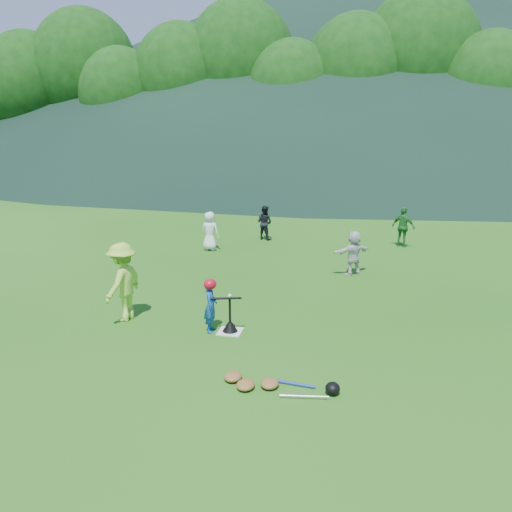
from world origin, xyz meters
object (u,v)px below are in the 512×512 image
(fielder_d, at_px, (354,253))
(batting_tee, at_px, (230,326))
(fielder_b, at_px, (264,223))
(home_plate, at_px, (230,331))
(fielder_c, at_px, (403,227))
(adult_coach, at_px, (123,282))
(fielder_a, at_px, (210,231))
(batter_child, at_px, (211,306))
(equipment_pile, at_px, (270,384))

(fielder_d, relative_size, batting_tee, 1.77)
(batting_tee, bearing_deg, fielder_b, 96.15)
(home_plate, bearing_deg, fielder_c, 64.96)
(adult_coach, relative_size, batting_tee, 2.39)
(fielder_a, xyz_separation_m, fielder_c, (6.16, 1.75, 0.04))
(fielder_b, relative_size, fielder_c, 0.91)
(batter_child, relative_size, fielder_b, 0.85)
(batter_child, bearing_deg, adult_coach, 74.47)
(fielder_b, height_order, fielder_d, fielder_b)
(home_plate, bearing_deg, batting_tee, 0.00)
(fielder_a, relative_size, batting_tee, 1.85)
(batter_child, height_order, fielder_b, fielder_b)
(home_plate, distance_m, fielder_d, 5.07)
(fielder_a, bearing_deg, equipment_pile, 125.05)
(fielder_c, bearing_deg, fielder_d, 97.10)
(batter_child, distance_m, equipment_pile, 2.48)
(batting_tee, bearing_deg, fielder_a, 109.88)
(adult_coach, xyz_separation_m, fielder_b, (1.38, 8.23, -0.20))
(adult_coach, xyz_separation_m, batting_tee, (2.28, -0.20, -0.68))
(fielder_a, bearing_deg, batter_child, 119.51)
(adult_coach, bearing_deg, batter_child, 91.08)
(batter_child, relative_size, equipment_pile, 0.58)
(home_plate, relative_size, adult_coach, 0.28)
(fielder_d, bearing_deg, home_plate, 25.06)
(adult_coach, relative_size, fielder_d, 1.34)
(home_plate, relative_size, fielder_b, 0.37)
(batter_child, relative_size, fielder_a, 0.82)
(fielder_d, bearing_deg, fielder_b, -89.36)
(home_plate, xyz_separation_m, fielder_b, (-0.91, 8.43, 0.60))
(batter_child, relative_size, batting_tee, 1.53)
(fielder_a, xyz_separation_m, fielder_b, (1.42, 1.98, -0.02))
(adult_coach, relative_size, fielder_a, 1.29)
(batter_child, bearing_deg, fielder_c, -35.47)
(batter_child, xyz_separation_m, fielder_c, (4.20, 8.24, 0.15))
(fielder_d, bearing_deg, fielder_c, -151.26)
(fielder_d, distance_m, equipment_pile, 6.59)
(fielder_b, bearing_deg, fielder_c, -161.59)
(adult_coach, bearing_deg, batting_tee, 93.18)
(fielder_b, height_order, batting_tee, fielder_b)
(fielder_c, distance_m, equipment_pile, 10.53)
(fielder_d, xyz_separation_m, equipment_pile, (-1.13, -6.47, -0.54))
(home_plate, bearing_deg, adult_coach, 175.02)
(fielder_b, bearing_deg, fielder_a, 75.36)
(batting_tee, distance_m, equipment_pile, 2.27)
(fielder_b, xyz_separation_m, fielder_d, (3.17, -3.92, -0.00))
(adult_coach, bearing_deg, fielder_c, 150.78)
(home_plate, bearing_deg, fielder_d, 63.33)
(fielder_a, relative_size, fielder_c, 0.94)
(home_plate, xyz_separation_m, fielder_a, (-2.33, 6.45, 0.62))
(home_plate, bearing_deg, fielder_a, 109.88)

